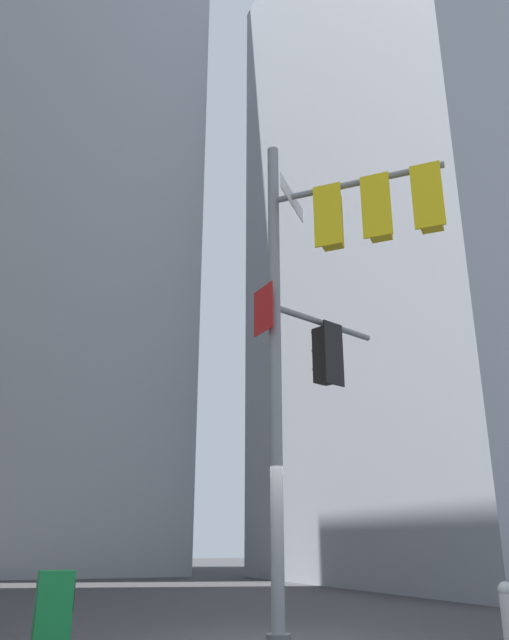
# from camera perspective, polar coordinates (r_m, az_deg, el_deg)

# --- Properties ---
(building_tower_right) EXTENTS (16.24, 16.24, 32.39)m
(building_tower_right) POSITION_cam_1_polar(r_m,az_deg,el_deg) (31.79, 18.88, 9.38)
(building_tower_right) COLOR #9399A3
(building_tower_right) RESTS_ON ground
(building_mid_block) EXTENTS (14.61, 14.61, 41.59)m
(building_mid_block) POSITION_cam_1_polar(r_m,az_deg,el_deg) (41.47, -17.56, 9.36)
(building_mid_block) COLOR #9399A3
(building_mid_block) RESTS_ON ground
(signal_pole_assembly) EXTENTS (2.64, 3.12, 8.26)m
(signal_pole_assembly) POSITION_cam_1_polar(r_m,az_deg,el_deg) (10.63, 6.86, 2.42)
(signal_pole_assembly) COLOR gray
(signal_pole_assembly) RESTS_ON ground
(fire_hydrant) EXTENTS (0.33, 0.23, 0.83)m
(fire_hydrant) POSITION_cam_1_polar(r_m,az_deg,el_deg) (11.03, 21.90, -23.09)
(fire_hydrant) COLOR silver
(fire_hydrant) RESTS_ON ground
(newspaper_box) EXTENTS (0.45, 0.36, 1.04)m
(newspaper_box) POSITION_cam_1_polar(r_m,az_deg,el_deg) (9.19, -17.72, -23.95)
(newspaper_box) COLOR #198C3F
(newspaper_box) RESTS_ON ground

